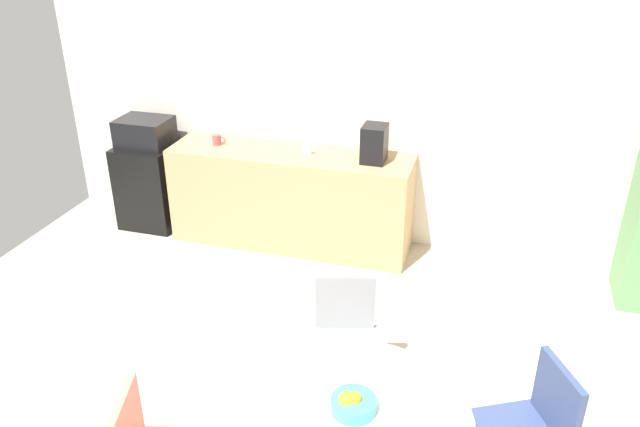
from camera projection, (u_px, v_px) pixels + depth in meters
wall_back at (362, 103)px, 5.58m from camera, size 6.00×0.10×2.60m
counter_block at (291, 198)px, 5.80m from camera, size 2.19×0.60×0.90m
mini_fridge at (152, 184)px, 6.18m from camera, size 0.54×0.54×0.82m
microwave at (145, 132)px, 5.94m from camera, size 0.48×0.38×0.26m
chair_navy at (538, 419)px, 3.24m from camera, size 0.57×0.57×0.83m
chair_gray at (345, 326)px, 3.94m from camera, size 0.52×0.52×0.83m
fruit_bowl at (352, 403)px, 2.96m from camera, size 0.22×0.22×0.11m
mug_white at (308, 149)px, 5.54m from camera, size 0.13×0.08×0.09m
mug_green at (372, 154)px, 5.42m from camera, size 0.13×0.08×0.09m
mug_red at (217, 140)px, 5.74m from camera, size 0.13×0.08×0.09m
coffee_maker at (374, 144)px, 5.33m from camera, size 0.20×0.24×0.32m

